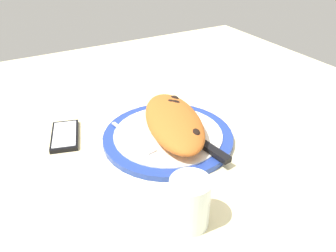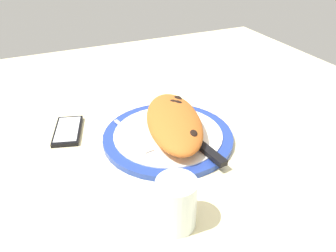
% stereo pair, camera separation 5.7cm
% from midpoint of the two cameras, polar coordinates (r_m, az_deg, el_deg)
% --- Properties ---
extents(ground_plane, '(1.50, 1.50, 0.03)m').
position_cam_midpoint_polar(ground_plane, '(0.80, -2.04, -3.22)').
color(ground_plane, beige).
extents(plate, '(0.31, 0.31, 0.02)m').
position_cam_midpoint_polar(plate, '(0.78, -2.07, -1.84)').
color(plate, '#233D99').
rests_on(plate, ground_plane).
extents(calzone, '(0.29, 0.19, 0.06)m').
position_cam_midpoint_polar(calzone, '(0.77, -1.23, 0.90)').
color(calzone, '#C16023').
rests_on(calzone, plate).
extents(fork, '(0.16, 0.05, 0.00)m').
position_cam_midpoint_polar(fork, '(0.76, -7.83, -2.44)').
color(fork, silver).
rests_on(fork, plate).
extents(knife, '(0.24, 0.05, 0.01)m').
position_cam_midpoint_polar(knife, '(0.74, 3.61, -3.04)').
color(knife, silver).
rests_on(knife, plate).
extents(smartphone, '(0.14, 0.10, 0.01)m').
position_cam_midpoint_polar(smartphone, '(0.84, -19.42, -1.63)').
color(smartphone, black).
rests_on(smartphone, ground_plane).
extents(water_glass, '(0.07, 0.07, 0.09)m').
position_cam_midpoint_polar(water_glass, '(0.56, 0.81, -13.73)').
color(water_glass, silver).
rests_on(water_glass, ground_plane).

